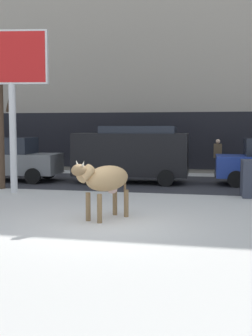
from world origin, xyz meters
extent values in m
plane|color=silver|center=(0.00, 0.00, 0.00)|extent=(120.00, 120.00, 0.00)
cube|color=#333338|center=(0.00, 8.21, 0.00)|extent=(60.00, 5.60, 0.01)
cube|color=#A39989|center=(0.00, 15.58, 6.50)|extent=(44.00, 6.00, 13.00)
cube|color=black|center=(0.00, 12.53, 1.60)|extent=(43.12, 0.10, 2.80)
ellipsoid|color=tan|center=(-0.05, 0.85, 1.02)|extent=(1.19, 1.52, 0.64)
cylinder|color=olive|center=(-0.10, 0.32, 0.35)|extent=(0.12, 0.12, 0.70)
cylinder|color=olive|center=(-0.45, 0.50, 0.35)|extent=(0.12, 0.12, 0.70)
cylinder|color=olive|center=(0.36, 1.19, 0.35)|extent=(0.12, 0.12, 0.70)
cylinder|color=olive|center=(0.01, 1.37, 0.35)|extent=(0.12, 0.12, 0.70)
cylinder|color=tan|center=(-0.40, 0.18, 1.20)|extent=(0.45, 0.54, 0.44)
ellipsoid|color=olive|center=(-0.50, -0.01, 1.30)|extent=(0.42, 0.50, 0.28)
cone|color=beige|center=(-0.39, -0.03, 1.46)|extent=(0.13, 0.11, 0.15)
cone|color=beige|center=(-0.58, 0.08, 1.46)|extent=(0.13, 0.11, 0.15)
cylinder|color=olive|center=(0.27, 1.43, 0.77)|extent=(0.06, 0.06, 0.60)
ellipsoid|color=beige|center=(0.04, 1.00, 0.72)|extent=(0.34, 0.36, 0.20)
cylinder|color=silver|center=(-4.41, 4.51, 1.90)|extent=(0.24, 0.24, 3.80)
cube|color=silver|center=(-4.41, 4.51, 4.65)|extent=(2.52, 0.63, 1.82)
cube|color=red|center=(-4.41, 4.48, 4.65)|extent=(2.39, 0.57, 1.70)
cube|color=slate|center=(-6.14, 7.61, 0.74)|extent=(4.28, 1.97, 0.84)
cube|color=#1E232D|center=(-6.14, 7.61, 1.50)|extent=(2.07, 1.65, 0.68)
cylinder|color=black|center=(-4.82, 8.56, 0.32)|extent=(0.65, 0.25, 0.64)
cylinder|color=black|center=(-4.73, 6.80, 0.32)|extent=(0.65, 0.25, 0.64)
cube|color=black|center=(-0.99, 8.12, 1.17)|extent=(4.69, 2.13, 1.70)
cube|color=#1E232D|center=(-0.69, 8.13, 2.17)|extent=(3.08, 1.82, 0.30)
cylinder|color=black|center=(0.45, 9.14, 0.32)|extent=(0.65, 0.25, 0.64)
cylinder|color=black|center=(0.55, 7.24, 0.32)|extent=(0.65, 0.25, 0.64)
cylinder|color=black|center=(-2.53, 8.99, 0.32)|extent=(0.65, 0.25, 0.64)
cylinder|color=black|center=(-2.44, 7.09, 0.32)|extent=(0.65, 0.25, 0.64)
cylinder|color=black|center=(3.09, 9.30, 0.32)|extent=(0.65, 0.25, 0.64)
cylinder|color=black|center=(3.18, 7.54, 0.32)|extent=(0.65, 0.25, 0.64)
cylinder|color=#282833|center=(-1.02, 10.93, 0.44)|extent=(0.24, 0.24, 0.88)
cube|color=#2D4C93|center=(-1.02, 10.93, 1.20)|extent=(0.36, 0.22, 0.64)
sphere|color=beige|center=(-1.02, 10.93, 1.63)|extent=(0.20, 0.20, 0.20)
cylinder|color=#282833|center=(2.41, 10.93, 0.44)|extent=(0.24, 0.24, 0.88)
cube|color=brown|center=(2.41, 10.93, 1.20)|extent=(0.36, 0.22, 0.64)
sphere|color=beige|center=(2.41, 10.93, 1.63)|extent=(0.20, 0.20, 0.20)
cylinder|color=#4C3828|center=(-5.32, 5.35, 2.60)|extent=(0.25, 0.25, 5.20)
cylinder|color=#4C3828|center=(-5.04, 5.63, 3.36)|extent=(0.70, 0.71, 1.04)
camera|label=1|loc=(2.88, -10.04, 2.32)|focal=48.76mm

